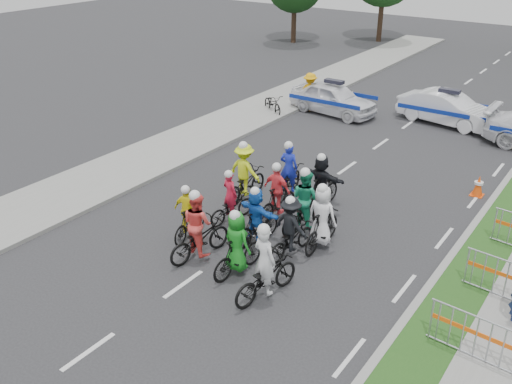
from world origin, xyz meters
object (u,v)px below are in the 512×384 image
Objects in this scene: barrier_0 at (475,340)px; barrier_1 at (506,282)px; rider_6 at (231,204)px; rider_7 at (322,223)px; rider_9 at (278,197)px; rider_0 at (265,273)px; police_car_1 at (447,108)px; marshal_hiviz at (310,92)px; rider_2 at (199,233)px; rider_3 at (189,218)px; rider_12 at (289,178)px; police_car_0 at (333,98)px; rider_5 at (257,219)px; rider_10 at (245,177)px; rider_11 at (321,185)px; rider_4 at (291,232)px; cone_0 at (478,186)px; parked_bike at (273,103)px; rider_8 at (305,207)px; rider_1 at (237,249)px.

barrier_0 is 2.48m from barrier_1.
rider_6 is 0.87× the size of barrier_1.
rider_7 is 2.08m from rider_9.
rider_0 is 15.28m from police_car_1.
rider_0 is at bearing 125.44° from marshal_hiviz.
rider_2 reaches higher than rider_3.
police_car_0 is (-2.98, 8.64, 0.09)m from rider_12.
rider_10 reaches higher than rider_5.
rider_12 is 10.34m from police_car_1.
rider_11 is 1.04× the size of marshal_hiviz.
rider_4 is 0.42× the size of police_car_1.
rider_7 is 1.07× the size of rider_9.
rider_7 reaches higher than rider_9.
rider_2 is 4.58m from rider_11.
rider_11 is at bearing -94.92° from rider_2.
rider_2 is 13.61m from police_car_0.
marshal_hiviz is (-5.43, 8.66, 0.11)m from rider_11.
parked_bike is (-10.44, 3.56, 0.11)m from cone_0.
rider_4 reaches higher than barrier_1.
rider_6 is at bearing 111.33° from rider_10.
rider_2 reaches higher than barrier_1.
rider_0 is 1.04× the size of rider_10.
barrier_0 is (5.65, -2.80, -0.18)m from rider_8.
rider_1 is at bearing 75.36° from rider_4.
rider_10 is (-2.63, 0.66, 0.04)m from rider_8.
rider_0 is 1.17× the size of marshal_hiviz.
rider_10 reaches higher than rider_12.
rider_0 is 3.51m from rider_8.
rider_7 is at bearing -141.97° from rider_5.
rider_8 is 1.02× the size of rider_10.
rider_10 is at bearing -2.72° from rider_8.
police_car_1 is at bearing -154.57° from marshal_hiviz.
rider_5 is at bearing 89.04° from rider_11.
rider_12 reaches higher than police_car_1.
rider_11 is (-1.22, 4.88, 0.12)m from rider_0.
rider_1 is 13.55m from parked_bike.
rider_0 is 1.20× the size of rider_6.
rider_4 reaches higher than rider_6.
rider_6 is 0.88× the size of rider_12.
rider_1 is 1.06× the size of rider_5.
rider_5 is (1.72, 0.87, 0.09)m from rider_3.
rider_6 is 2.48× the size of cone_0.
police_car_0 is at bearing 133.83° from barrier_1.
rider_8 is 11.32m from police_car_0.
rider_8 reaches higher than rider_3.
rider_12 is at bearing -43.96° from rider_7.
rider_8 reaches higher than rider_1.
barrier_1 is (5.88, 2.66, -0.16)m from rider_1.
rider_12 is (0.82, 4.01, -0.02)m from rider_3.
rider_5 is 0.89× the size of rider_7.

